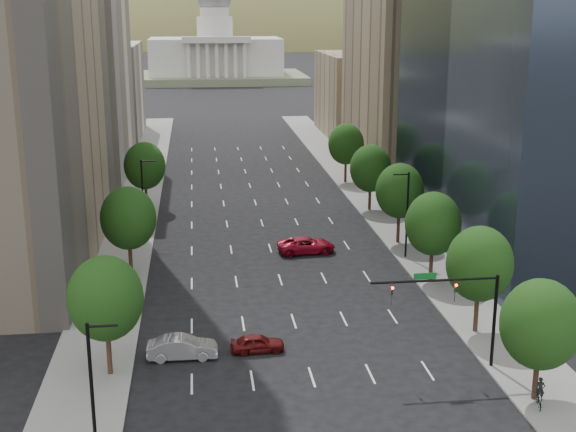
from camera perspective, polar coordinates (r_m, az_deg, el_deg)
name	(u,v)px	position (r m, az deg, el deg)	size (l,w,h in m)	color
sidewalk_left	(123,253)	(82.81, -12.08, -2.66)	(6.00, 200.00, 0.15)	slate
sidewalk_right	(411,242)	(85.58, 9.06, -1.92)	(6.00, 200.00, 0.15)	slate
midrise_cream_left	(77,58)	(123.03, -15.32, 11.20)	(14.00, 30.00, 35.00)	beige
filler_left	(104,91)	(156.36, -13.42, 8.95)	(14.00, 26.00, 18.00)	beige
parking_tan_right	(405,73)	(123.34, 8.59, 10.40)	(14.00, 30.00, 30.00)	#8C7759
filler_right	(359,95)	(155.93, 5.27, 8.91)	(14.00, 26.00, 16.00)	#8C7759
tree_right_0	(541,324)	(52.41, 18.13, -7.60)	(5.20, 5.20, 8.39)	#382316
tree_right_1	(480,264)	(61.74, 13.94, -3.45)	(5.20, 5.20, 8.75)	#382316
tree_right_2	(433,224)	(72.59, 10.65, -0.57)	(5.20, 5.20, 8.61)	#382316
tree_right_3	(400,191)	(83.67, 8.23, 1.84)	(5.20, 5.20, 8.89)	#382316
tree_right_4	(371,168)	(97.01, 6.11, 3.51)	(5.20, 5.20, 8.46)	#382316
tree_right_5	(346,144)	(112.33, 4.30, 5.31)	(5.20, 5.20, 8.75)	#382316
tree_left_0	(105,299)	(54.49, -13.31, -5.94)	(5.20, 5.20, 8.75)	#382316
tree_left_1	(128,218)	(73.37, -11.69, -0.16)	(5.20, 5.20, 8.97)	#382316
tree_left_2	(145,166)	(98.68, -10.52, 3.66)	(5.20, 5.20, 8.68)	#382316
streetlight_rn	(407,212)	(79.10, 8.74, 0.26)	(1.70, 0.20, 9.00)	black
streetlight_ls	(93,395)	(43.92, -14.15, -12.66)	(1.70, 0.20, 9.00)	black
streetlight_ln	(143,197)	(86.16, -10.61, 1.41)	(1.70, 0.20, 9.00)	black
traffic_signal	(462,301)	(55.48, 12.69, -6.15)	(9.12, 0.40, 7.38)	black
capitol	(216,56)	(268.86, -5.37, 11.67)	(60.00, 40.00, 35.20)	#596647
foothills	(248,88)	(622.55, -2.99, 9.44)	(720.00, 413.00, 263.00)	olive
car_maroon	(257,343)	(58.61, -2.27, -9.34)	(1.62, 4.02, 1.37)	#4F0D0D
car_silver	(182,347)	(58.01, -7.80, -9.57)	(1.80, 5.16, 1.70)	#99989D
car_red_far	(306,245)	(80.98, 1.35, -2.16)	(2.78, 6.02, 1.67)	maroon
cyclist	(540,397)	(53.29, 18.06, -12.60)	(0.96, 1.65, 2.07)	black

